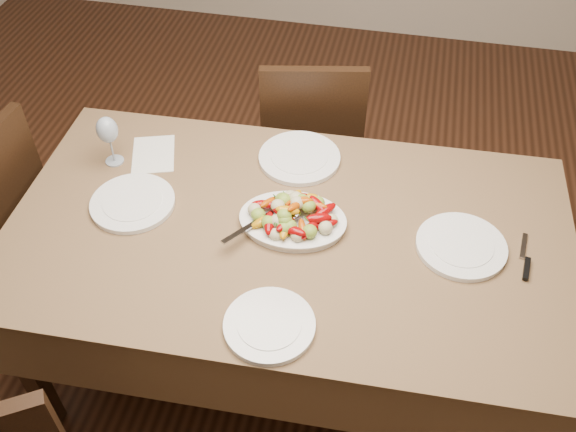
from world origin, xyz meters
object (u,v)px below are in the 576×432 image
(chair_far, at_px, (311,137))
(plate_near, at_px, (269,325))
(wine_glass, at_px, (109,139))
(serving_platter, at_px, (293,222))
(plate_left, at_px, (133,203))
(dining_table, at_px, (288,301))
(plate_far, at_px, (299,158))
(plate_right, at_px, (461,246))

(chair_far, distance_m, plate_near, 1.27)
(plate_near, xyz_separation_m, wine_glass, (-0.71, 0.59, 0.09))
(serving_platter, xyz_separation_m, wine_glass, (-0.70, 0.18, 0.09))
(chair_far, xyz_separation_m, plate_near, (0.10, -1.23, 0.29))
(plate_left, relative_size, wine_glass, 1.39)
(dining_table, relative_size, plate_far, 6.22)
(dining_table, bearing_deg, plate_right, 3.56)
(plate_far, distance_m, wine_glass, 0.68)
(chair_far, height_order, serving_platter, chair_far)
(plate_far, relative_size, plate_near, 1.13)
(plate_near, bearing_deg, plate_left, 145.53)
(plate_right, bearing_deg, serving_platter, -178.96)
(serving_platter, distance_m, plate_far, 0.33)
(serving_platter, bearing_deg, chair_far, 96.03)
(plate_right, xyz_separation_m, plate_far, (-0.58, 0.32, 0.00))
(chair_far, relative_size, plate_left, 3.35)
(plate_far, bearing_deg, plate_right, -28.46)
(dining_table, bearing_deg, chair_far, 95.14)
(plate_far, height_order, plate_near, same)
(serving_platter, relative_size, wine_glass, 1.65)
(plate_left, distance_m, plate_far, 0.61)
(plate_left, xyz_separation_m, plate_far, (0.50, 0.35, 0.00))
(plate_far, xyz_separation_m, wine_glass, (-0.65, -0.15, 0.09))
(plate_far, bearing_deg, dining_table, -84.71)
(plate_near, bearing_deg, serving_platter, 92.53)
(dining_table, distance_m, plate_far, 0.52)
(dining_table, height_order, chair_far, chair_far)
(dining_table, xyz_separation_m, serving_platter, (0.01, 0.02, 0.39))
(dining_table, distance_m, chair_far, 0.85)
(serving_platter, relative_size, plate_far, 1.14)
(plate_left, distance_m, wine_glass, 0.27)
(plate_near, bearing_deg, plate_right, 38.77)
(plate_right, height_order, wine_glass, wine_glass)
(plate_near, bearing_deg, wine_glass, 140.59)
(plate_right, xyz_separation_m, wine_glass, (-1.24, 0.17, 0.09))
(dining_table, bearing_deg, plate_left, 179.77)
(plate_right, relative_size, plate_far, 0.96)
(plate_near, bearing_deg, dining_table, 94.26)
(dining_table, height_order, plate_near, plate_near)
(dining_table, height_order, plate_right, plate_right)
(plate_left, distance_m, plate_near, 0.68)
(chair_far, bearing_deg, dining_table, 83.85)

